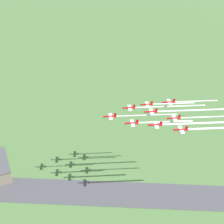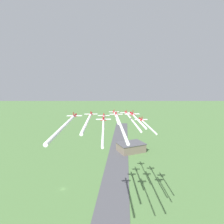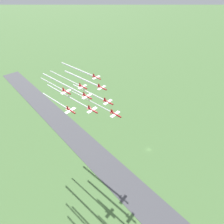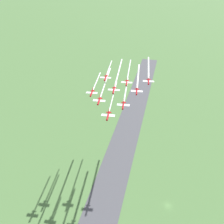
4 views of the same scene
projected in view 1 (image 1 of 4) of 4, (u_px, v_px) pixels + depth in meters
runway_strip at (110, 194)px, 233.43m from camera, size 277.26×488.44×0.20m
jet_0 at (110, 116)px, 197.91m from camera, size 8.23×8.46×2.86m
jet_1 at (132, 123)px, 192.38m from camera, size 8.23×8.46×2.86m
jet_2 at (129, 108)px, 204.49m from camera, size 8.23×8.46×2.86m
jet_3 at (156, 125)px, 184.88m from camera, size 8.23×8.46×2.86m
jet_4 at (151, 112)px, 198.09m from camera, size 8.23×8.46×2.86m
jet_5 at (147, 104)px, 212.99m from camera, size 8.23×8.46×2.86m
jet_6 at (181, 130)px, 178.38m from camera, size 8.23×8.46×2.86m
jet_7 at (174, 118)px, 192.53m from camera, size 8.23×8.46×2.86m
jet_8 at (169, 102)px, 204.20m from camera, size 8.23×8.46×2.86m
smoke_trail_0 at (147, 115)px, 199.24m from camera, size 14.84×36.79×0.72m
smoke_trail_1 at (166, 122)px, 193.56m from camera, size 13.29×32.11×1.06m
smoke_trail_2 at (170, 106)px, 206.03m from camera, size 17.73×43.90×0.89m
smoke_trail_3 at (196, 123)px, 186.26m from camera, size 16.01×38.64×1.28m
smoke_trail_4 at (197, 110)px, 199.76m from camera, size 19.65×48.43×1.09m
smoke_trail_5 at (174, 104)px, 214.04m from camera, size 11.30×27.41×0.85m
smoke_trail_6 at (224, 128)px, 179.80m from camera, size 16.53×39.93×1.31m
smoke_trail_7 at (212, 117)px, 193.88m from camera, size 15.12×37.23×0.85m
smoke_trail_8 at (196, 101)px, 205.24m from camera, size 11.04×26.87×0.78m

